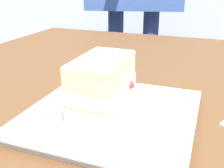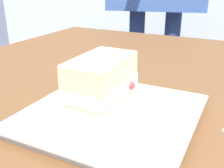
% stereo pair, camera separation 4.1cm
% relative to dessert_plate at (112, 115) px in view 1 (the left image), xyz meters
% --- Properties ---
extents(dessert_plate, '(0.25, 0.25, 0.02)m').
position_rel_dessert_plate_xyz_m(dessert_plate, '(0.00, 0.00, 0.00)').
color(dessert_plate, white).
rests_on(dessert_plate, patio_table).
extents(cake_slice, '(0.12, 0.08, 0.09)m').
position_rel_dessert_plate_xyz_m(cake_slice, '(-0.02, 0.01, 0.05)').
color(cake_slice, beige).
rests_on(cake_slice, dessert_plate).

